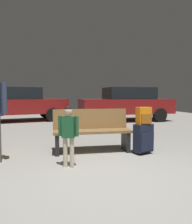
# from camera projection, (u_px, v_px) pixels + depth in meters

# --- Properties ---
(ground_plane) EXTENTS (18.00, 18.00, 0.10)m
(ground_plane) POSITION_uv_depth(u_px,v_px,m) (66.00, 134.00, 6.95)
(ground_plane) COLOR gray
(bench) EXTENTS (1.65, 0.72, 0.89)m
(bench) POSITION_uv_depth(u_px,v_px,m) (92.00, 131.00, 4.61)
(bench) COLOR brown
(bench) RESTS_ON ground_plane
(suitcase) EXTENTS (0.42, 0.31, 0.60)m
(suitcase) POSITION_uv_depth(u_px,v_px,m) (144.00, 138.00, 4.43)
(suitcase) COLOR #191E33
(suitcase) RESTS_ON ground_plane
(backpack_bright) EXTENTS (0.29, 0.21, 0.34)m
(backpack_bright) POSITION_uv_depth(u_px,v_px,m) (144.00, 116.00, 4.39)
(backpack_bright) COLOR orange
(backpack_bright) RESTS_ON suitcase
(child) EXTENTS (0.31, 0.25, 1.01)m
(child) POSITION_uv_depth(u_px,v_px,m) (68.00, 130.00, 3.59)
(child) COLOR beige
(child) RESTS_ON ground_plane
(parked_car_far) EXTENTS (4.25, 2.12, 1.51)m
(parked_car_far) POSITION_uv_depth(u_px,v_px,m) (19.00, 103.00, 9.87)
(parked_car_far) COLOR maroon
(parked_car_far) RESTS_ON ground_plane
(parked_car_near) EXTENTS (4.21, 2.01, 1.51)m
(parked_car_near) POSITION_uv_depth(u_px,v_px,m) (126.00, 103.00, 10.03)
(parked_car_near) COLOR maroon
(parked_car_near) RESTS_ON ground_plane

